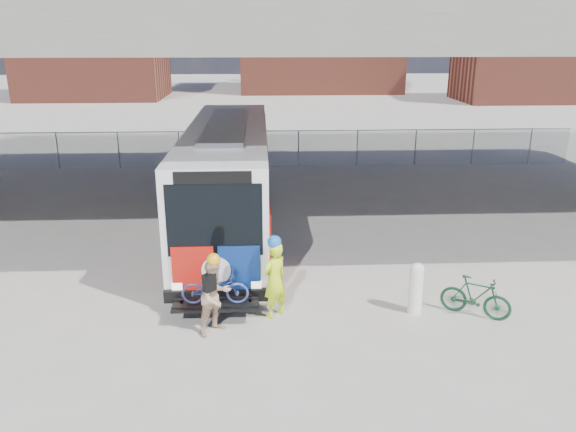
{
  "coord_description": "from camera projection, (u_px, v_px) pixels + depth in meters",
  "views": [
    {
      "loc": [
        -0.89,
        -16.01,
        6.47
      ],
      "look_at": [
        -0.16,
        -1.1,
        1.6
      ],
      "focal_mm": 35.0,
      "sensor_mm": 36.0,
      "label": 1
    }
  ],
  "objects": [
    {
      "name": "bollard",
      "position": [
        416.0,
        286.0,
        13.46
      ],
      "size": [
        0.34,
        0.34,
        1.29
      ],
      "color": "silver",
      "rests_on": "ground"
    },
    {
      "name": "cyclist_hivis",
      "position": [
        275.0,
        278.0,
        13.21
      ],
      "size": [
        0.81,
        0.79,
        2.05
      ],
      "rotation": [
        0.0,
        0.0,
        3.87
      ],
      "color": "#D5F219",
      "rests_on": "ground"
    },
    {
      "name": "brick_buildings",
      "position": [
        279.0,
        43.0,
        61.41
      ],
      "size": [
        54.0,
        22.0,
        12.0
      ],
      "color": "brown",
      "rests_on": "ground"
    },
    {
      "name": "cyclist_tan",
      "position": [
        215.0,
        295.0,
        12.51
      ],
      "size": [
        1.07,
        1.06,
        1.91
      ],
      "rotation": [
        0.0,
        0.0,
        0.74
      ],
      "color": "tan",
      "rests_on": "ground"
    },
    {
      "name": "overpass",
      "position": [
        286.0,
        31.0,
        19.02
      ],
      "size": [
        40.0,
        16.0,
        7.95
      ],
      "color": "#605E59",
      "rests_on": "ground"
    },
    {
      "name": "bus",
      "position": [
        228.0,
        170.0,
        18.81
      ],
      "size": [
        2.67,
        12.9,
        3.69
      ],
      "color": "silver",
      "rests_on": "ground"
    },
    {
      "name": "ground",
      "position": [
        292.0,
        254.0,
        17.25
      ],
      "size": [
        160.0,
        160.0,
        0.0
      ],
      "primitive_type": "plane",
      "color": "#9E9991",
      "rests_on": "ground"
    },
    {
      "name": "bike_parked",
      "position": [
        476.0,
        297.0,
        13.35
      ],
      "size": [
        1.67,
        1.25,
        1.0
      ],
      "primitive_type": "imported",
      "rotation": [
        0.0,
        0.0,
        1.04
      ],
      "color": "#123B22",
      "rests_on": "ground"
    },
    {
      "name": "chainlink_fence",
      "position": [
        279.0,
        139.0,
        28.2
      ],
      "size": [
        30.0,
        0.06,
        30.0
      ],
      "color": "gray",
      "rests_on": "ground"
    }
  ]
}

